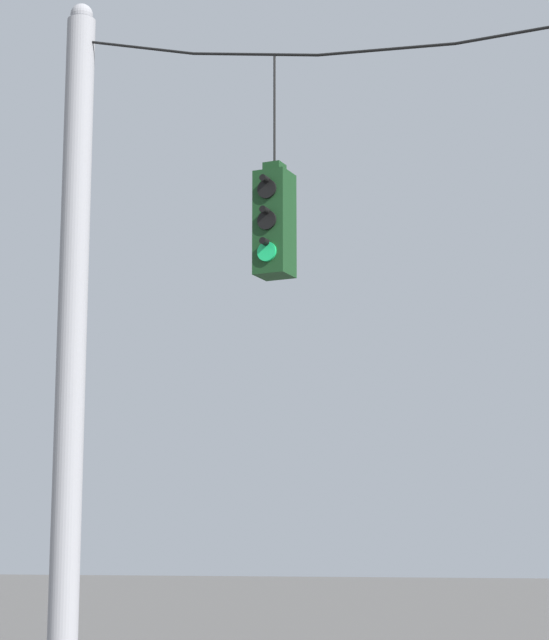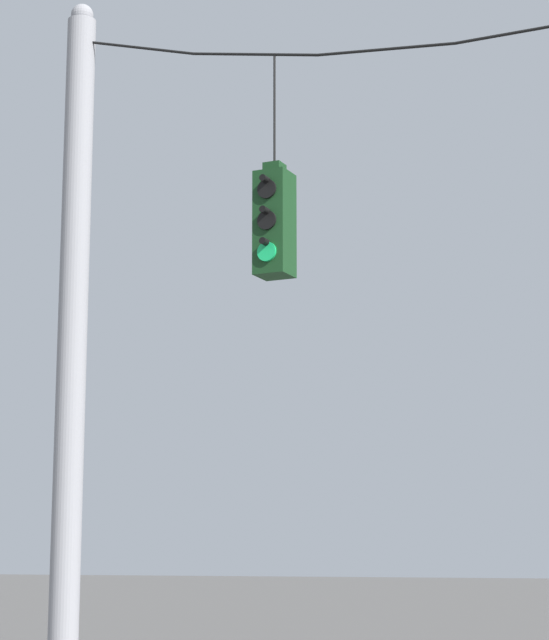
# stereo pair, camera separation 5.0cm
# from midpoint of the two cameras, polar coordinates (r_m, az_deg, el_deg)

# --- Properties ---
(utility_pole_left) EXTENTS (0.32, 0.32, 8.10)m
(utility_pole_left) POSITION_cam_midpoint_polar(r_m,az_deg,el_deg) (13.58, -9.15, -1.70)
(utility_pole_left) COLOR gray
(utility_pole_left) RESTS_ON ground_plane
(span_wire) EXTENTS (10.16, 0.03, 0.85)m
(span_wire) POSITION_cam_midpoint_polar(r_m,az_deg,el_deg) (12.49, 11.62, 14.00)
(span_wire) COLOR black
(traffic_light_near_left_pole) EXTENTS (0.34, 0.46, 2.35)m
(traffic_light_near_left_pole) POSITION_cam_midpoint_polar(r_m,az_deg,el_deg) (12.66, 0.10, 4.50)
(traffic_light_near_left_pole) COLOR #143819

